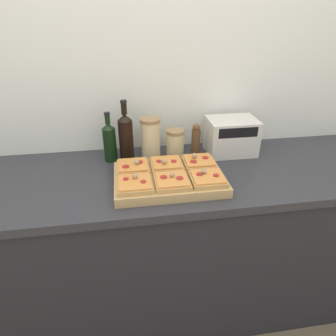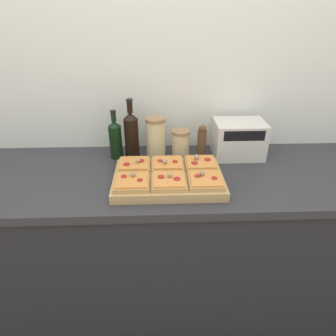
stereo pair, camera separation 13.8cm
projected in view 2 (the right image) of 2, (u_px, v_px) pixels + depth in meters
wall_back at (157, 87)px, 1.62m from camera, size 6.00×0.06×2.50m
kitchen_counter at (160, 244)px, 1.69m from camera, size 2.63×0.67×0.92m
cutting_board at (168, 179)px, 1.38m from camera, size 0.50×0.33×0.04m
pizza_slice_back_left at (134, 165)px, 1.42m from camera, size 0.15×0.15×0.05m
pizza_slice_back_center at (168, 164)px, 1.43m from camera, size 0.15×0.15×0.05m
pizza_slice_back_right at (201, 164)px, 1.43m from camera, size 0.15×0.15×0.05m
pizza_slice_front_left at (132, 182)px, 1.28m from camera, size 0.15×0.15×0.05m
pizza_slice_front_center at (169, 181)px, 1.29m from camera, size 0.15×0.15×0.05m
pizza_slice_front_right at (206, 180)px, 1.30m from camera, size 0.15×0.15×0.05m
olive_oil_bottle at (115, 139)px, 1.57m from camera, size 0.07×0.07×0.26m
wine_bottle at (131, 135)px, 1.56m from camera, size 0.07×0.07×0.32m
grain_jar_tall at (156, 138)px, 1.58m from camera, size 0.11×0.11×0.22m
grain_jar_short at (181, 143)px, 1.60m from camera, size 0.10×0.10×0.15m
pepper_mill at (202, 141)px, 1.60m from camera, size 0.05×0.05×0.18m
toaster_oven at (239, 139)px, 1.60m from camera, size 0.29×0.19×0.19m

